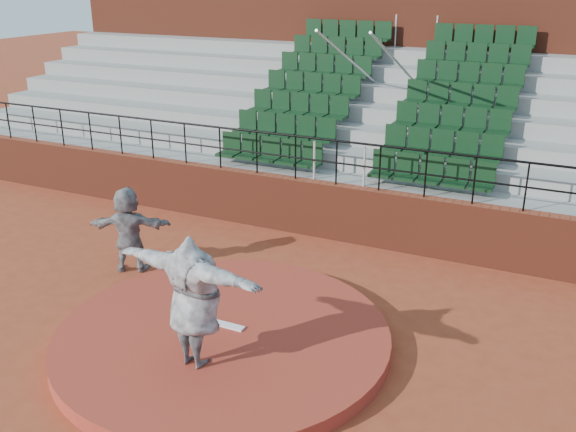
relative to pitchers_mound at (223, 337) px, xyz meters
The scene contains 9 objects.
ground 0.12m from the pitchers_mound, ahead, with size 90.00×90.00×0.00m, color #943B21.
pitchers_mound is the anchor object (origin of this frame).
pitching_rubber 0.21m from the pitchers_mound, 90.00° to the left, with size 0.60×0.15×0.03m, color white.
boundary_wall 5.03m from the pitchers_mound, 90.00° to the left, with size 24.00×0.30×1.30m, color maroon.
wall_railing 5.35m from the pitchers_mound, 90.00° to the left, with size 24.04×0.05×1.03m.
seating_deck 8.75m from the pitchers_mound, 90.00° to the left, with size 24.00×5.97×4.63m.
press_box_facade 13.06m from the pitchers_mound, 90.00° to the left, with size 24.00×3.00×7.10m, color maroon.
pitcher 1.51m from the pitchers_mound, 82.30° to the right, with size 2.55×0.69×2.07m, color black.
fielder 3.63m from the pitchers_mound, 152.64° to the left, with size 1.66×0.53×1.79m, color black.
Camera 1 is at (4.91, -7.81, 5.76)m, focal length 40.00 mm.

